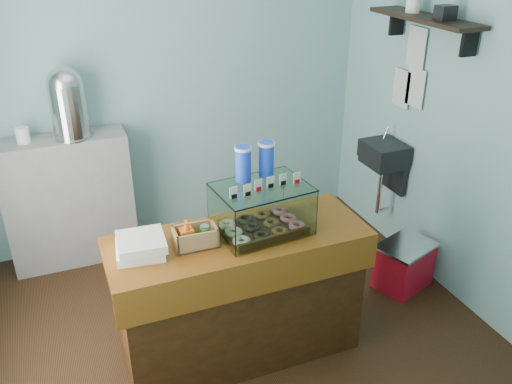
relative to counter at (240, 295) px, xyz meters
name	(u,v)px	position (x,y,z in m)	size (l,w,h in m)	color
ground	(228,326)	(0.00, 0.25, -0.46)	(3.50, 3.50, 0.00)	black
room_shell	(225,95)	(0.03, 0.26, 1.25)	(3.54, 3.04, 2.82)	#80B9BB
counter	(240,295)	(0.00, 0.00, 0.00)	(1.60, 0.60, 0.90)	#42220C
back_shelf	(70,201)	(-0.90, 1.57, 0.09)	(1.00, 0.32, 1.10)	gray
display_case	(260,203)	(0.16, 0.04, 0.62)	(0.59, 0.46, 0.52)	#351810
condiment_crate	(194,237)	(-0.28, -0.01, 0.51)	(0.25, 0.16, 0.18)	tan
pastry_boxes	(141,246)	(-0.58, 0.03, 0.50)	(0.30, 0.30, 0.11)	white
coffee_urn	(67,101)	(-0.79, 1.56, 0.93)	(0.30, 0.30, 0.55)	silver
red_cooler	(404,265)	(1.45, 0.20, -0.27)	(0.51, 0.45, 0.38)	red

